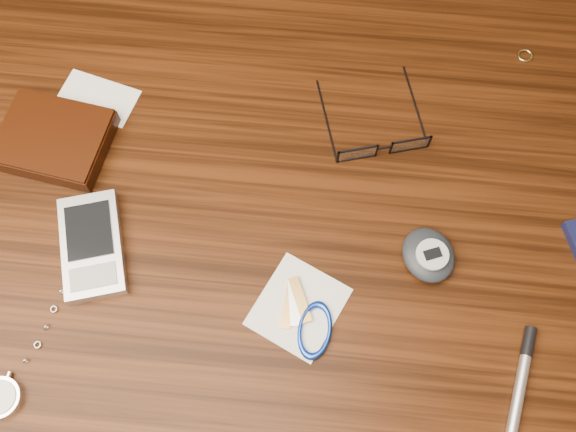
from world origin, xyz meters
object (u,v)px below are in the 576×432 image
Objects in this scene: pedometer at (429,255)px; notepad_keys at (307,319)px; wallet_and_card at (55,138)px; pocket_watch at (5,388)px; eyeglasses at (382,145)px; pda_phone at (92,246)px; silver_pen at (520,385)px; desk at (217,240)px.

pedometer reaches higher than notepad_keys.
wallet_and_card reaches higher than notepad_keys.
pedometer reaches higher than pocket_watch.
eyeglasses reaches higher than pda_phone.
wallet_and_card is 0.14m from pda_phone.
silver_pen is (0.22, -0.05, 0.00)m from notepad_keys.
pda_phone is at bearing 70.61° from pocket_watch.
notepad_keys reaches higher than desk.
notepad_keys is at bearing -146.97° from pedometer.
desk is 0.24m from eyeglasses.
pda_phone is (0.07, -0.13, -0.00)m from wallet_and_card.
eyeglasses is at bearing 113.24° from pedometer.
wallet_and_card reaches higher than silver_pen.
silver_pen is (0.52, 0.06, 0.00)m from pocket_watch.
desk is at bearing 51.32° from pocket_watch.
pocket_watch is at bearing -161.00° from notepad_keys.
pda_phone reaches higher than silver_pen.
desk is 6.86× the size of silver_pen.
eyeglasses reaches higher than desk.
silver_pen is (0.47, -0.10, -0.00)m from pda_phone.
pda_phone is (-0.31, -0.16, -0.00)m from eyeglasses.
pocket_watch is 0.17m from pda_phone.
pedometer is 0.16m from silver_pen.
desk is 0.28m from pedometer.
eyeglasses is at bearing 4.75° from wallet_and_card.
pda_phone is at bearing -176.02° from pedometer.
notepad_keys is at bearing -30.13° from wallet_and_card.
desk is at bearing 136.87° from notepad_keys.
pocket_watch is 2.00× the size of silver_pen.
notepad_keys is (-0.13, -0.08, -0.01)m from pedometer.
pedometer is (0.43, 0.18, 0.01)m from pocket_watch.
eyeglasses reaches higher than notepad_keys.
pda_phone is (-0.12, -0.06, 0.11)m from desk.
pocket_watch is (-0.37, -0.32, -0.01)m from eyeglasses.
pda_phone is 0.25m from notepad_keys.
pda_phone is at bearing 166.97° from notepad_keys.
wallet_and_card is 1.24× the size of pda_phone.
silver_pen is at bearing -25.11° from desk.
pda_phone is 0.48m from silver_pen.
pedometer reaches higher than eyeglasses.
eyeglasses is 0.98× the size of silver_pen.
pocket_watch is 0.32m from notepad_keys.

